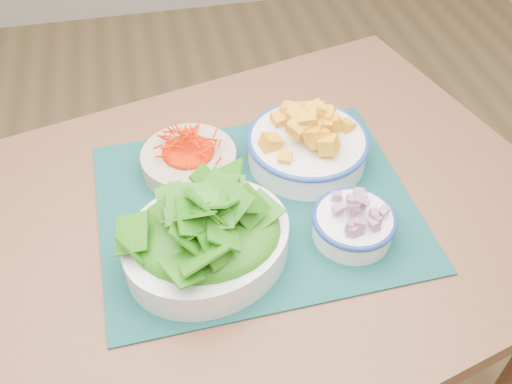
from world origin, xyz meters
TOP-DOWN VIEW (x-y plane):
  - ground at (0.00, 0.00)m, footprint 4.00×4.00m
  - table at (-0.14, -0.21)m, footprint 1.33×1.05m
  - placemat at (-0.07, -0.18)m, footprint 0.55×0.45m
  - carrot_bowl at (-0.17, -0.07)m, footprint 0.17×0.17m
  - squash_bowl at (0.04, -0.09)m, footprint 0.25×0.25m
  - lettuce_bowl at (-0.17, -0.28)m, footprint 0.33×0.31m
  - onion_bowl at (0.06, -0.28)m, footprint 0.16×0.16m

SIDE VIEW (x-z plane):
  - ground at x=0.00m, z-range 0.00..0.00m
  - table at x=-0.14m, z-range 0.27..1.02m
  - placemat at x=-0.07m, z-range 0.75..0.75m
  - carrot_bowl at x=-0.17m, z-range 0.75..0.81m
  - onion_bowl at x=0.06m, z-range 0.75..0.82m
  - squash_bowl at x=0.04m, z-range 0.75..0.86m
  - lettuce_bowl at x=-0.17m, z-range 0.75..0.87m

